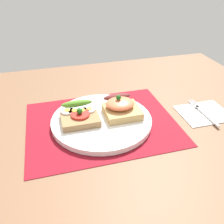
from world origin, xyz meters
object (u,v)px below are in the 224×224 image
object	(u,v)px
sandwich_salmon	(121,107)
napkin	(204,113)
sandwich_egg_tomato	(79,115)
fork	(202,111)
plate	(102,120)

from	to	relation	value
sandwich_salmon	napkin	bearing A→B (deg)	-9.40
sandwich_egg_tomato	sandwich_salmon	bearing A→B (deg)	-0.90
sandwich_salmon	sandwich_egg_tomato	bearing A→B (deg)	179.10
sandwich_egg_tomato	sandwich_salmon	distance (cm)	11.70
sandwich_egg_tomato	fork	size ratio (longest dim) A/B	0.68
plate	napkin	bearing A→B (deg)	-5.79
napkin	fork	size ratio (longest dim) A/B	0.96
fork	plate	bearing A→B (deg)	174.28
napkin	fork	xyz separation A→B (cm)	(-0.48, 0.09, 0.46)
plate	sandwich_egg_tomato	size ratio (longest dim) A/B	2.76
plate	sandwich_salmon	world-z (taller)	sandwich_salmon
sandwich_egg_tomato	fork	xyz separation A→B (cm)	(35.86, -4.18, -2.46)
plate	fork	xyz separation A→B (cm)	(29.95, -3.00, -0.27)
napkin	plate	bearing A→B (deg)	174.21
sandwich_egg_tomato	napkin	distance (cm)	36.71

